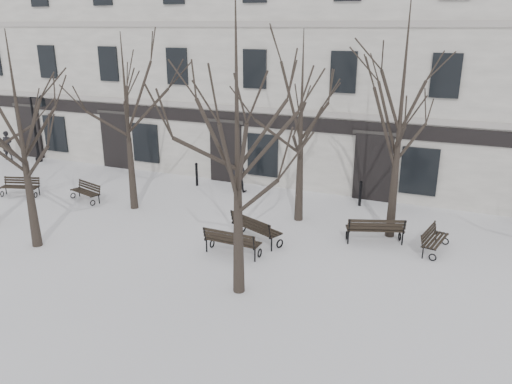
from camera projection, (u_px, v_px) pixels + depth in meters
The scene contains 18 objects.
ground at pixel (216, 261), 16.17m from camera, with size 100.00×100.00×0.00m, color white.
building at pixel (328, 60), 25.74m from camera, with size 40.40×10.20×11.40m.
tree_1 at pixel (18, 117), 15.85m from camera, with size 5.01×5.01×7.16m.
tree_2 at pixel (237, 114), 12.70m from camera, with size 5.70×5.70×8.14m.
tree_4 at pixel (126, 102), 19.43m from camera, with size 4.92×4.92×7.03m.
tree_5 at pixel (302, 106), 18.16m from camera, with size 5.00×5.00×7.15m.
tree_6 at pixel (403, 92), 16.43m from camera, with size 5.78×5.78×8.26m.
bench_0 at pixel (20, 186), 22.20m from camera, with size 1.73×1.06×0.83m.
bench_1 at pixel (232, 241), 16.38m from camera, with size 1.91×0.74×0.95m.
bench_2 at pixel (255, 227), 17.39m from camera, with size 2.09×1.45×1.01m.
bench_3 at pixel (86, 191), 21.55m from camera, with size 1.67×0.99×0.80m.
bench_4 at pixel (375, 229), 17.30m from camera, with size 2.06×1.32×0.99m.
bench_5 at pixel (433, 239), 16.71m from camera, with size 0.89×1.68×0.81m.
lamp_post at pixel (38, 124), 27.14m from camera, with size 1.17×0.43×3.73m.
bollard_a at pixel (197, 173), 23.53m from camera, with size 0.14×0.14×1.12m.
bollard_b at pixel (360, 193), 20.89m from camera, with size 0.14×0.14×1.10m.
pedestrian_a at pixel (10, 160), 28.31m from camera, with size 0.60×0.39×1.63m, color black.
pedestrian_b at pixel (239, 191), 22.90m from camera, with size 0.76×0.59×1.56m, color black.
Camera 1 is at (6.86, -12.98, 7.25)m, focal length 35.00 mm.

